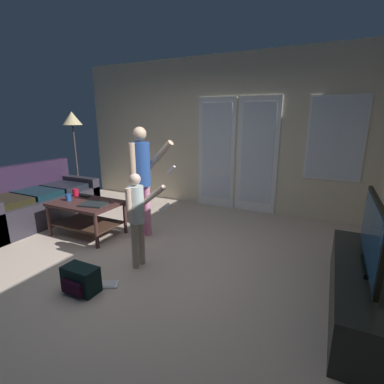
{
  "coord_description": "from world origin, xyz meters",
  "views": [
    {
      "loc": [
        2.05,
        -2.4,
        1.67
      ],
      "look_at": [
        0.7,
        0.35,
        0.87
      ],
      "focal_mm": 26.37,
      "sensor_mm": 36.0,
      "label": 1
    }
  ],
  "objects_px": {
    "person_child": "(137,212)",
    "loose_keyboard": "(96,285)",
    "floor_lamp": "(72,123)",
    "leather_couch": "(36,203)",
    "person_adult": "(142,173)",
    "coffee_table": "(87,211)",
    "cup_near_edge": "(76,192)",
    "flat_screen_tv": "(372,235)",
    "tv_stand": "(363,290)",
    "laptop_closed": "(93,204)",
    "tv_remote_black": "(85,196)",
    "backpack": "(80,280)",
    "cup_by_laptop": "(68,197)"
  },
  "relations": [
    {
      "from": "backpack",
      "to": "laptop_closed",
      "type": "bearing_deg",
      "value": 128.23
    },
    {
      "from": "person_adult",
      "to": "cup_near_edge",
      "type": "xyz_separation_m",
      "value": [
        -1.19,
        -0.12,
        -0.38
      ]
    },
    {
      "from": "tv_stand",
      "to": "laptop_closed",
      "type": "bearing_deg",
      "value": 177.6
    },
    {
      "from": "person_child",
      "to": "cup_by_laptop",
      "type": "relative_size",
      "value": 11.16
    },
    {
      "from": "person_child",
      "to": "loose_keyboard",
      "type": "height_order",
      "value": "person_child"
    },
    {
      "from": "cup_by_laptop",
      "to": "person_adult",
      "type": "bearing_deg",
      "value": 18.14
    },
    {
      "from": "tv_stand",
      "to": "person_child",
      "type": "relative_size",
      "value": 1.59
    },
    {
      "from": "cup_by_laptop",
      "to": "tv_remote_black",
      "type": "distance_m",
      "value": 0.26
    },
    {
      "from": "person_child",
      "to": "laptop_closed",
      "type": "bearing_deg",
      "value": 161.02
    },
    {
      "from": "flat_screen_tv",
      "to": "cup_near_edge",
      "type": "distance_m",
      "value": 3.9
    },
    {
      "from": "backpack",
      "to": "coffee_table",
      "type": "bearing_deg",
      "value": 133.13
    },
    {
      "from": "tv_remote_black",
      "to": "cup_near_edge",
      "type": "bearing_deg",
      "value": -172.19
    },
    {
      "from": "coffee_table",
      "to": "leather_couch",
      "type": "bearing_deg",
      "value": 176.81
    },
    {
      "from": "person_child",
      "to": "cup_by_laptop",
      "type": "distance_m",
      "value": 1.56
    },
    {
      "from": "tv_remote_black",
      "to": "laptop_closed",
      "type": "bearing_deg",
      "value": -27.96
    },
    {
      "from": "tv_stand",
      "to": "tv_remote_black",
      "type": "relative_size",
      "value": 10.25
    },
    {
      "from": "leather_couch",
      "to": "coffee_table",
      "type": "bearing_deg",
      "value": -3.19
    },
    {
      "from": "person_child",
      "to": "cup_by_laptop",
      "type": "height_order",
      "value": "person_child"
    },
    {
      "from": "person_adult",
      "to": "tv_remote_black",
      "type": "distance_m",
      "value": 1.11
    },
    {
      "from": "person_child",
      "to": "leather_couch",
      "type": "bearing_deg",
      "value": 168.94
    },
    {
      "from": "coffee_table",
      "to": "tv_stand",
      "type": "height_order",
      "value": "coffee_table"
    },
    {
      "from": "loose_keyboard",
      "to": "laptop_closed",
      "type": "bearing_deg",
      "value": 134.41
    },
    {
      "from": "cup_by_laptop",
      "to": "cup_near_edge",
      "type": "bearing_deg",
      "value": 115.59
    },
    {
      "from": "leather_couch",
      "to": "flat_screen_tv",
      "type": "distance_m",
      "value": 4.74
    },
    {
      "from": "leather_couch",
      "to": "cup_near_edge",
      "type": "bearing_deg",
      "value": 7.25
    },
    {
      "from": "leather_couch",
      "to": "backpack",
      "type": "distance_m",
      "value": 2.54
    },
    {
      "from": "person_child",
      "to": "cup_near_edge",
      "type": "relative_size",
      "value": 9.86
    },
    {
      "from": "tv_stand",
      "to": "person_child",
      "type": "bearing_deg",
      "value": -174.53
    },
    {
      "from": "flat_screen_tv",
      "to": "loose_keyboard",
      "type": "xyz_separation_m",
      "value": [
        -2.4,
        -0.76,
        -0.72
      ]
    },
    {
      "from": "person_adult",
      "to": "person_child",
      "type": "xyz_separation_m",
      "value": [
        0.44,
        -0.71,
        -0.28
      ]
    },
    {
      "from": "tv_stand",
      "to": "laptop_closed",
      "type": "distance_m",
      "value": 3.29
    },
    {
      "from": "leather_couch",
      "to": "backpack",
      "type": "height_order",
      "value": "leather_couch"
    },
    {
      "from": "leather_couch",
      "to": "flat_screen_tv",
      "type": "xyz_separation_m",
      "value": [
        4.72,
        -0.26,
        0.42
      ]
    },
    {
      "from": "person_adult",
      "to": "person_child",
      "type": "height_order",
      "value": "person_adult"
    },
    {
      "from": "leather_couch",
      "to": "floor_lamp",
      "type": "xyz_separation_m",
      "value": [
        -0.33,
        1.21,
        1.28
      ]
    },
    {
      "from": "leather_couch",
      "to": "person_child",
      "type": "height_order",
      "value": "person_child"
    },
    {
      "from": "floor_lamp",
      "to": "cup_near_edge",
      "type": "relative_size",
      "value": 16.18
    },
    {
      "from": "leather_couch",
      "to": "laptop_closed",
      "type": "distance_m",
      "value": 1.47
    },
    {
      "from": "backpack",
      "to": "laptop_closed",
      "type": "height_order",
      "value": "laptop_closed"
    },
    {
      "from": "coffee_table",
      "to": "backpack",
      "type": "distance_m",
      "value": 1.51
    },
    {
      "from": "cup_near_edge",
      "to": "tv_remote_black",
      "type": "bearing_deg",
      "value": 5.29
    },
    {
      "from": "flat_screen_tv",
      "to": "person_adult",
      "type": "distance_m",
      "value": 2.74
    },
    {
      "from": "tv_stand",
      "to": "flat_screen_tv",
      "type": "distance_m",
      "value": 0.52
    },
    {
      "from": "person_child",
      "to": "floor_lamp",
      "type": "bearing_deg",
      "value": 148.76
    },
    {
      "from": "backpack",
      "to": "loose_keyboard",
      "type": "bearing_deg",
      "value": 64.26
    },
    {
      "from": "cup_near_edge",
      "to": "leather_couch",
      "type": "bearing_deg",
      "value": -172.75
    },
    {
      "from": "flat_screen_tv",
      "to": "laptop_closed",
      "type": "bearing_deg",
      "value": 177.66
    },
    {
      "from": "backpack",
      "to": "cup_near_edge",
      "type": "distance_m",
      "value": 1.94
    },
    {
      "from": "coffee_table",
      "to": "cup_near_edge",
      "type": "bearing_deg",
      "value": 155.84
    },
    {
      "from": "flat_screen_tv",
      "to": "laptop_closed",
      "type": "relative_size",
      "value": 3.32
    }
  ]
}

